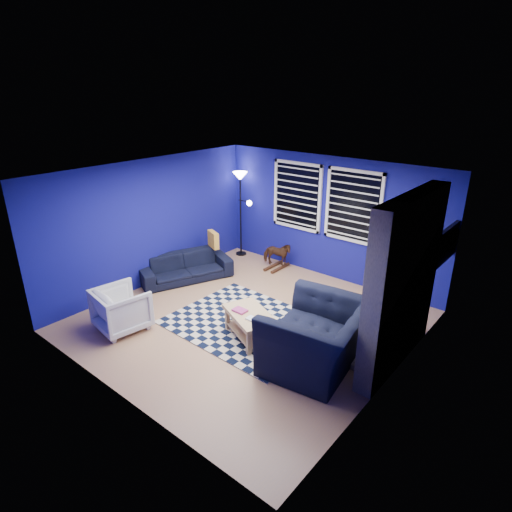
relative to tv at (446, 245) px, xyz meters
The scene contains 18 objects.
floor 3.46m from the tv, 140.73° to the right, with size 5.00×5.00×0.00m, color tan.
ceiling 3.35m from the tv, 140.73° to the right, with size 5.00×5.00×0.00m, color white.
wall_back 2.50m from the tv, 168.45° to the left, with size 5.00×5.00×0.00m, color navy.
wall_left 5.34m from the tv, 157.98° to the right, with size 5.00×5.00×0.00m, color navy.
wall_right 2.01m from the tv, 88.45° to the right, with size 5.00×5.00×0.00m, color navy.
fireplace 1.52m from the tv, 93.32° to the right, with size 0.65×2.00×2.50m.
window_left 3.24m from the tv, behind, with size 1.17×0.06×1.42m.
window_right 1.96m from the tv, 166.32° to the left, with size 1.17×0.06×1.42m.
tv is the anchor object (origin of this frame).
rug 3.47m from the tv, 138.75° to the right, with size 2.50×2.00×0.02m, color black.
sofa 4.93m from the tv, 161.32° to the right, with size 0.73×1.87×0.55m, color black.
armchair_big 2.67m from the tv, 110.87° to the right, with size 1.27×1.45×0.94m, color black.
armchair_bent 5.33m from the tv, 137.98° to the right, with size 0.77×0.79×0.72m, color gray.
rocking_horse 3.59m from the tv, behind, with size 0.63×0.29×0.53m, color #4A2618.
coffee_table 3.34m from the tv, 130.83° to the right, with size 1.10×0.89×0.48m.
cabinet 1.62m from the tv, 167.42° to the left, with size 0.69×0.59×0.57m.
floor_lamp 4.59m from the tv, behind, with size 0.53×0.33×1.96m.
throw_pillow 4.53m from the tv, 169.01° to the right, with size 0.37×0.11×0.35m, color gold.
Camera 1 is at (4.18, -4.84, 3.77)m, focal length 30.00 mm.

